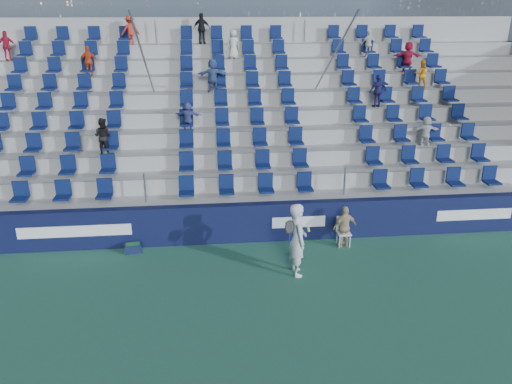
% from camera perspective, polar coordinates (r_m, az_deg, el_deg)
% --- Properties ---
extents(ground, '(70.00, 70.00, 0.00)m').
position_cam_1_polar(ground, '(12.43, 0.39, -12.00)').
color(ground, '#296049').
rests_on(ground, ground).
extents(sponsor_wall, '(24.00, 0.32, 1.20)m').
position_cam_1_polar(sponsor_wall, '(14.91, -0.89, -3.51)').
color(sponsor_wall, '#0F1437').
rests_on(sponsor_wall, ground).
extents(grandstand, '(24.00, 8.17, 6.63)m').
position_cam_1_polar(grandstand, '(19.23, -2.24, 6.93)').
color(grandstand, '#999995').
rests_on(grandstand, ground).
extents(tennis_player, '(0.69, 0.76, 2.00)m').
position_cam_1_polar(tennis_player, '(13.02, 4.75, -5.42)').
color(tennis_player, silver).
rests_on(tennis_player, ground).
extents(line_judge_chair, '(0.39, 0.40, 0.88)m').
position_cam_1_polar(line_judge_chair, '(14.96, 9.93, -4.17)').
color(line_judge_chair, white).
rests_on(line_judge_chair, ground).
extents(line_judge, '(0.80, 0.48, 1.27)m').
position_cam_1_polar(line_judge, '(14.79, 10.11, -3.92)').
color(line_judge, tan).
rests_on(line_judge, ground).
extents(ball_bin, '(0.52, 0.38, 0.27)m').
position_cam_1_polar(ball_bin, '(14.87, -13.87, -6.18)').
color(ball_bin, '#0F1838').
rests_on(ball_bin, ground).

